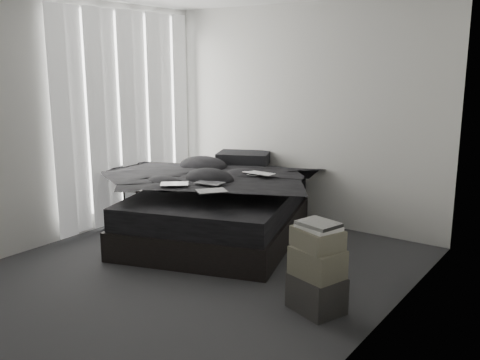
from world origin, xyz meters
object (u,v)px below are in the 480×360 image
Objects in this scene: laptop at (256,167)px; box_lower at (316,293)px; bed at (220,224)px; side_stand at (140,197)px.

laptop is 0.89× the size of box_lower.
bed is 6.24× the size of laptop.
laptop is 1.93m from box_lower.
bed is at bearing -154.50° from laptop.
side_stand is (-1.47, -0.33, -0.48)m from laptop.
box_lower is (1.74, -1.01, -0.00)m from bed.
side_stand is 1.65× the size of box_lower.
laptop reaches higher than bed.
side_stand is 2.97m from box_lower.
bed is at bearing 8.08° from side_stand.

